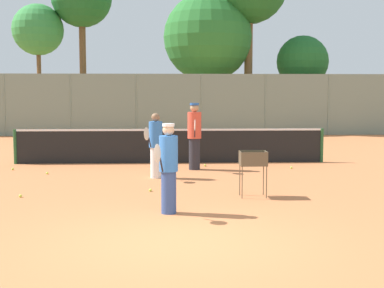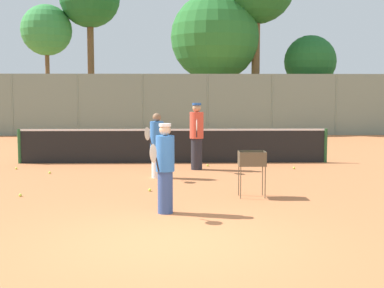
% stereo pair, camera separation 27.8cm
% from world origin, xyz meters
% --- Properties ---
extents(ground_plane, '(80.00, 80.00, 0.00)m').
position_xyz_m(ground_plane, '(0.00, 0.00, 0.00)').
color(ground_plane, '#C67242').
extents(tennis_net, '(9.68, 0.10, 1.07)m').
position_xyz_m(tennis_net, '(0.00, 8.96, 0.56)').
color(tennis_net, '#26592D').
rests_on(tennis_net, ground_plane).
extents(back_fence, '(23.37, 0.08, 3.16)m').
position_xyz_m(back_fence, '(-0.00, 19.87, 1.58)').
color(back_fence, gray).
rests_on(back_fence, ground_plane).
extents(tree_1, '(4.92, 4.92, 7.74)m').
position_xyz_m(tree_1, '(2.20, 22.44, 5.27)').
color(tree_1, brown).
rests_on(tree_1, ground_plane).
extents(tree_2, '(3.08, 3.08, 7.54)m').
position_xyz_m(tree_2, '(-7.87, 25.54, 5.96)').
color(tree_2, brown).
rests_on(tree_2, ground_plane).
extents(tree_4, '(2.86, 2.86, 5.36)m').
position_xyz_m(tree_4, '(7.44, 21.97, 3.84)').
color(tree_4, brown).
rests_on(tree_4, ground_plane).
extents(player_white_outfit, '(0.39, 0.96, 1.90)m').
position_xyz_m(player_white_outfit, '(0.67, 7.48, 0.98)').
color(player_white_outfit, '#26262D').
rests_on(player_white_outfit, ground_plane).
extents(player_red_cap, '(0.45, 0.85, 1.64)m').
position_xyz_m(player_red_cap, '(-0.09, 1.92, 0.85)').
color(player_red_cap, '#334C8C').
rests_on(player_red_cap, ground_plane).
extents(player_yellow_shirt, '(0.48, 0.85, 1.67)m').
position_xyz_m(player_yellow_shirt, '(-0.41, 6.01, 0.86)').
color(player_yellow_shirt, white).
rests_on(player_yellow_shirt, ground_plane).
extents(ball_cart, '(0.56, 0.41, 0.97)m').
position_xyz_m(ball_cart, '(1.69, 3.41, 0.73)').
color(ball_cart, brown).
rests_on(ball_cart, ground_plane).
extents(tennis_ball_0, '(0.07, 0.07, 0.07)m').
position_xyz_m(tennis_ball_0, '(-0.49, 4.10, 0.03)').
color(tennis_ball_0, '#D1E54C').
rests_on(tennis_ball_0, ground_plane).
extents(tennis_ball_1, '(0.07, 0.07, 0.07)m').
position_xyz_m(tennis_ball_1, '(-4.50, 7.62, 0.03)').
color(tennis_ball_1, '#D1E54C').
rests_on(tennis_ball_1, ground_plane).
extents(tennis_ball_2, '(0.07, 0.07, 0.07)m').
position_xyz_m(tennis_ball_2, '(-3.19, 3.56, 0.03)').
color(tennis_ball_2, '#D1E54C').
rests_on(tennis_ball_2, ground_plane).
extents(tennis_ball_3, '(0.07, 0.07, 0.07)m').
position_xyz_m(tennis_ball_3, '(3.49, 7.50, 0.03)').
color(tennis_ball_3, '#D1E54C').
rests_on(tennis_ball_3, ground_plane).
extents(tennis_ball_4, '(0.07, 0.07, 0.07)m').
position_xyz_m(tennis_ball_4, '(-3.34, 6.77, 0.03)').
color(tennis_ball_4, '#D1E54C').
rests_on(tennis_ball_4, ground_plane).
extents(tennis_ball_5, '(0.07, 0.07, 0.07)m').
position_xyz_m(tennis_ball_5, '(1.02, 8.14, 0.03)').
color(tennis_ball_5, '#D1E54C').
rests_on(tennis_ball_5, ground_plane).
extents(parked_car, '(4.20, 1.70, 1.60)m').
position_xyz_m(parked_car, '(-3.61, 22.56, 0.66)').
color(parked_car, white).
rests_on(parked_car, ground_plane).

